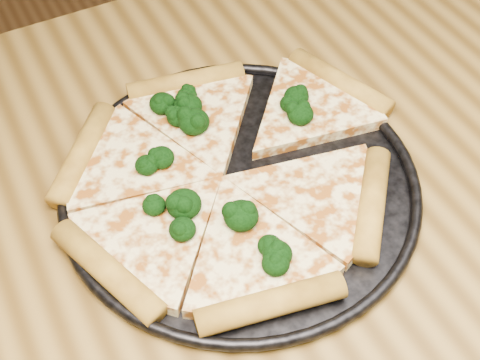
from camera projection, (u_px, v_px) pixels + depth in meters
name	position (u px, v px, depth m)	size (l,w,h in m)	color
dining_table	(209.00, 320.00, 0.70)	(1.20, 0.90, 0.75)	olive
pizza_pan	(240.00, 185.00, 0.69)	(0.37, 0.37, 0.02)	black
pizza	(228.00, 174.00, 0.69)	(0.40, 0.35, 0.03)	#FFEA9C
broccoli_florets	(215.00, 159.00, 0.69)	(0.23, 0.27, 0.03)	black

